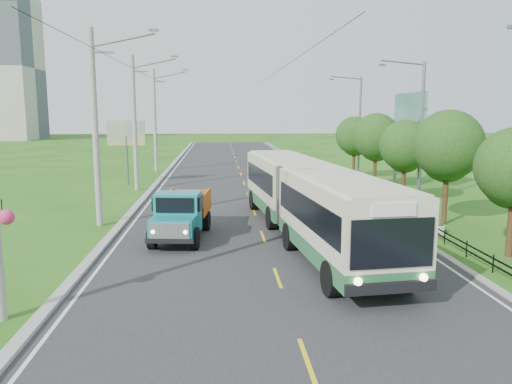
{
  "coord_description": "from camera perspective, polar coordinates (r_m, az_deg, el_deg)",
  "views": [
    {
      "loc": [
        -2.04,
        -17.02,
        5.89
      ],
      "look_at": [
        -0.21,
        7.63,
        1.9
      ],
      "focal_mm": 35.0,
      "sensor_mm": 36.0,
      "label": 1
    }
  ],
  "objects": [
    {
      "name": "ground",
      "position": [
        18.12,
        2.48,
        -9.8
      ],
      "size": [
        240.0,
        240.0,
        0.0
      ],
      "primitive_type": "plane",
      "color": "#235A15",
      "rests_on": "ground"
    },
    {
      "name": "curb_left",
      "position": [
        37.82,
        -12.04,
        0.12
      ],
      "size": [
        0.4,
        120.0,
        0.15
      ],
      "primitive_type": "cube",
      "color": "#9E9E99",
      "rests_on": "ground"
    },
    {
      "name": "tree_back",
      "position": [
        44.82,
        11.21,
        6.13
      ],
      "size": [
        3.3,
        3.36,
        5.5
      ],
      "color": "#382314",
      "rests_on": "ground"
    },
    {
      "name": "road",
      "position": [
        37.54,
        -1.08,
        0.15
      ],
      "size": [
        14.0,
        120.0,
        0.02
      ],
      "primitive_type": "cube",
      "color": "#28282B",
      "rests_on": "ground"
    },
    {
      "name": "streetlight_mid",
      "position": [
        33.52,
        18.12,
        7.03
      ],
      "size": [
        3.02,
        0.2,
        9.07
      ],
      "color": "slate",
      "rests_on": "ground"
    },
    {
      "name": "dump_truck",
      "position": [
        23.52,
        -8.51,
        -2.18
      ],
      "size": [
        2.69,
        5.67,
        2.3
      ],
      "rotation": [
        0.0,
        0.0,
        -0.12
      ],
      "color": "teal",
      "rests_on": "ground"
    },
    {
      "name": "edge_line_right",
      "position": [
        38.47,
        8.86,
        0.28
      ],
      "size": [
        0.12,
        120.0,
        0.0
      ],
      "primitive_type": "cube",
      "color": "silver",
      "rests_on": "road"
    },
    {
      "name": "planter_near",
      "position": [
        25.97,
        20.1,
        -3.86
      ],
      "size": [
        0.64,
        0.64,
        0.67
      ],
      "color": "silver",
      "rests_on": "ground"
    },
    {
      "name": "edge_line_left",
      "position": [
        37.76,
        -11.21,
        0.05
      ],
      "size": [
        0.12,
        120.0,
        0.0
      ],
      "primitive_type": "cube",
      "color": "silver",
      "rests_on": "road"
    },
    {
      "name": "pole_far",
      "position": [
        50.41,
        -11.45,
        8.08
      ],
      "size": [
        3.51,
        0.32,
        10.0
      ],
      "color": "gray",
      "rests_on": "ground"
    },
    {
      "name": "bus",
      "position": [
        23.1,
        5.99,
        -0.45
      ],
      "size": [
        4.6,
        17.83,
        3.4
      ],
      "rotation": [
        0.0,
        0.0,
        0.1
      ],
      "color": "#276137",
      "rests_on": "ground"
    },
    {
      "name": "planter_far",
      "position": [
        40.83,
        10.9,
        1.11
      ],
      "size": [
        0.64,
        0.64,
        0.67
      ],
      "color": "silver",
      "rests_on": "ground"
    },
    {
      "name": "pole_mid",
      "position": [
        38.53,
        -13.67,
        7.73
      ],
      "size": [
        3.51,
        0.32,
        10.0
      ],
      "color": "gray",
      "rests_on": "ground"
    },
    {
      "name": "pole_near",
      "position": [
        26.76,
        -17.83,
        7.03
      ],
      "size": [
        3.51,
        0.32,
        10.0
      ],
      "color": "gray",
      "rests_on": "ground"
    },
    {
      "name": "tree_fifth",
      "position": [
        39.07,
        13.56,
        5.92
      ],
      "size": [
        3.48,
        3.52,
        5.8
      ],
      "color": "#382314",
      "rests_on": "ground"
    },
    {
      "name": "billboard_left",
      "position": [
        41.74,
        -14.62,
        6.09
      ],
      "size": [
        3.0,
        0.2,
        5.2
      ],
      "color": "slate",
      "rests_on": "ground"
    },
    {
      "name": "tree_third",
      "position": [
        27.89,
        21.08,
        4.65
      ],
      "size": [
        3.6,
        3.62,
        6.0
      ],
      "color": "#382314",
      "rests_on": "ground"
    },
    {
      "name": "centre_dash",
      "position": [
        18.11,
        2.48,
        -9.74
      ],
      "size": [
        0.12,
        2.2,
        0.0
      ],
      "primitive_type": "cube",
      "color": "yellow",
      "rests_on": "road"
    },
    {
      "name": "curb_right",
      "position": [
        38.58,
        9.58,
        0.33
      ],
      "size": [
        0.3,
        120.0,
        0.1
      ],
      "primitive_type": "cube",
      "color": "#9E9E99",
      "rests_on": "ground"
    },
    {
      "name": "railing_right",
      "position": [
        33.08,
        13.49,
        -0.82
      ],
      "size": [
        0.04,
        40.0,
        0.6
      ],
      "primitive_type": "cube",
      "color": "black",
      "rests_on": "ground"
    },
    {
      "name": "planter_mid",
      "position": [
        33.26,
        14.47,
        -0.83
      ],
      "size": [
        0.64,
        0.64,
        0.67
      ],
      "color": "silver",
      "rests_on": "ground"
    },
    {
      "name": "streetlight_far",
      "position": [
        46.78,
        11.59,
        7.77
      ],
      "size": [
        3.02,
        0.2,
        9.07
      ],
      "color": "slate",
      "rests_on": "ground"
    },
    {
      "name": "billboard_right",
      "position": [
        39.7,
        17.1,
        7.98
      ],
      "size": [
        0.24,
        6.0,
        7.3
      ],
      "color": "slate",
      "rests_on": "ground"
    },
    {
      "name": "tree_fourth",
      "position": [
        33.43,
        16.67,
        4.83
      ],
      "size": [
        3.24,
        3.31,
        5.4
      ],
      "color": "#382314",
      "rests_on": "ground"
    }
  ]
}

